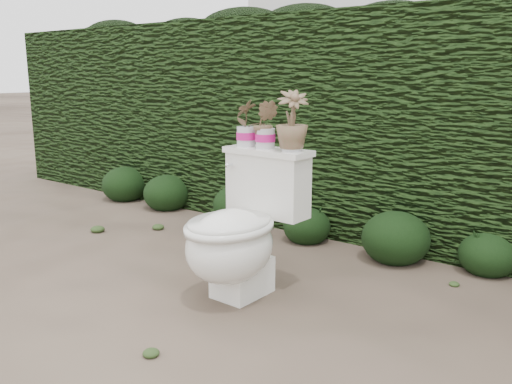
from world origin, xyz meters
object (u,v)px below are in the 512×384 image
Objects in this scene: potted_plant_center at (265,126)px; potted_plant_right at (292,122)px; toilet at (240,232)px; potted_plant_left at (246,124)px.

potted_plant_right reaches higher than potted_plant_center.
toilet is 0.64m from potted_plant_right.
potted_plant_right is (0.18, -0.00, 0.03)m from potted_plant_center.
potted_plant_left is (-0.15, 0.24, 0.54)m from toilet.
potted_plant_right reaches higher than potted_plant_left.
potted_plant_right is at bearing -19.09° from potted_plant_center.
potted_plant_left is 0.31m from potted_plant_right.
potted_plant_center is at bearing 131.99° from potted_plant_right.
potted_plant_left reaches higher than potted_plant_center.
potted_plant_left is at bearing 122.65° from toilet.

